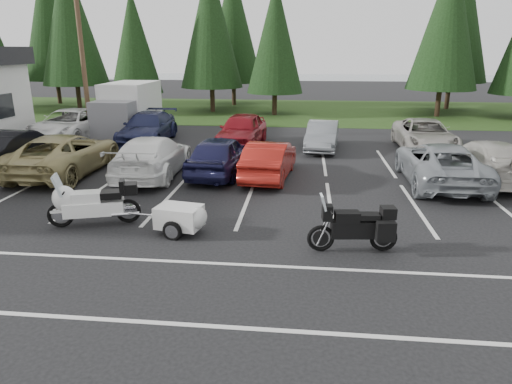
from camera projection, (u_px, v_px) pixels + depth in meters
The scene contains 29 objects.
ground at pixel (227, 212), 14.02m from camera, with size 120.00×120.00×0.00m, color black.
grass_strip at pixel (276, 111), 36.78m from camera, with size 80.00×16.00×0.01m, color #1E3410.
lake_water at pixel (318, 83), 65.76m from camera, with size 70.00×50.00×0.02m, color slate.
utility_pole at pixel (82, 50), 25.00m from camera, with size 1.60×0.26×9.00m.
box_truck at pixel (125, 109), 26.25m from camera, with size 2.40×5.60×2.90m, color silver, non-canonical shape.
stall_markings at pixel (236, 192), 15.92m from camera, with size 32.00×16.00×0.01m, color silver.
conifer_2 at pixel (70, 19), 35.17m from camera, with size 5.10×5.10×11.89m.
conifer_3 at pixel (134, 42), 33.79m from camera, with size 3.87×3.87×9.02m.
conifer_4 at pixel (210, 24), 34.28m from camera, with size 4.80×4.80×11.17m.
conifer_5 at pixel (275, 36), 32.81m from camera, with size 4.14×4.14×9.63m.
conifer_6 at pixel (448, 20), 31.74m from camera, with size 4.93×4.93×11.48m.
conifer_back_a at pixel (50, 20), 39.49m from camera, with size 5.28×5.28×12.30m.
conifer_back_b at pixel (233, 24), 38.46m from camera, with size 4.97×4.97×11.58m.
conifer_back_c at pixel (458, 13), 35.75m from camera, with size 5.50×5.50×12.81m.
car_near_1 at pixel (15, 149), 18.95m from camera, with size 1.75×5.01×1.65m, color black.
car_near_2 at pixel (65, 154), 18.11m from camera, with size 2.67×5.78×1.61m, color #9D915B.
car_near_3 at pixel (152, 156), 17.83m from camera, with size 2.19×5.40×1.57m, color white.
car_near_4 at pixel (220, 155), 17.98m from camera, with size 1.87×4.64×1.58m, color #18183D.
car_near_5 at pixel (269, 160), 17.54m from camera, with size 1.52×4.37×1.44m, color #9E1B14.
car_near_6 at pixel (440, 164), 16.76m from camera, with size 2.55×5.52×1.53m, color gray.
car_near_7 at pixel (487, 160), 17.26m from camera, with size 2.13×5.24×1.52m, color #B7B2A7.
car_far_0 at pixel (70, 125), 24.67m from camera, with size 2.78×6.03×1.68m, color white.
car_far_1 at pixel (148, 128), 24.14m from camera, with size 2.21×5.43×1.58m, color #1B2045.
car_far_2 at pixel (242, 130), 23.23m from camera, with size 1.97×4.90×1.67m, color maroon.
car_far_3 at pixel (322, 136), 22.54m from camera, with size 1.44×4.14×1.37m, color slate.
car_far_4 at pixel (425, 135), 22.29m from camera, with size 2.49×5.40×1.50m, color #9C978F.
touring_motorcycle at pixel (93, 199), 12.78m from camera, with size 2.81×0.86×1.56m, color white, non-canonical shape.
cargo_trailer at pixel (179, 220), 12.31m from camera, with size 1.71×0.96×0.79m, color silver, non-canonical shape.
adventure_motorcycle at pixel (353, 223), 11.12m from camera, with size 2.46×0.86×1.50m, color black, non-canonical shape.
Camera 1 is at (2.30, -13.01, 4.81)m, focal length 32.00 mm.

